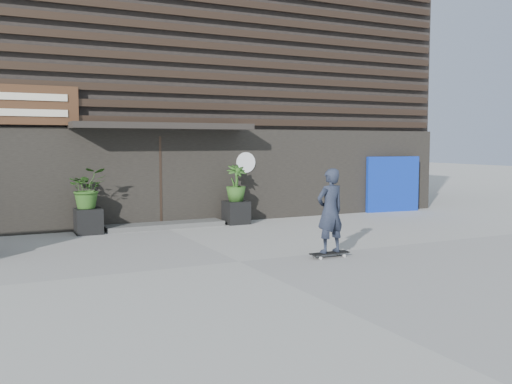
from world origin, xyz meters
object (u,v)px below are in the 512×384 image
planter_pot_left (88,221)px  skateboarder (330,211)px  blue_tarp (393,184)px  planter_pot_right (236,212)px

planter_pot_left → skateboarder: 6.02m
blue_tarp → skateboarder: blue_tarp is taller
planter_pot_right → skateboarder: 4.84m
planter_pot_left → skateboarder: size_ratio=0.36×
planter_pot_left → planter_pot_right: (3.80, 0.00, 0.00)m
skateboarder → planter_pot_left: bearing=126.7°
planter_pot_left → planter_pot_right: 3.80m
planter_pot_left → blue_tarp: size_ratio=0.33×
planter_pot_left → blue_tarp: 9.28m
blue_tarp → skateboarder: (-5.68, -5.11, 0.02)m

